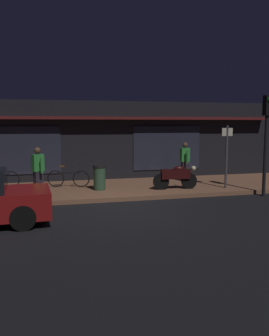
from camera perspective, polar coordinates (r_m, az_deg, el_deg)
ground_plane at (r=11.07m, az=-1.86°, el=-6.55°), size 60.00×60.00×0.00m
sidewalk_slab at (r=13.93m, az=-4.56°, el=-3.40°), size 18.00×4.00×0.15m
storefront_building at (r=17.07m, az=-6.59°, el=4.36°), size 18.00×3.30×3.60m
motorcycle at (r=13.53m, az=6.68°, el=-1.29°), size 1.70×0.55×0.97m
bicycle_extra at (r=14.11m, az=-10.55°, el=-1.58°), size 1.60×0.59×0.91m
person_photographer at (r=12.59m, az=-15.19°, el=-0.37°), size 0.44×0.58×1.67m
person_bystander at (r=15.43m, az=8.06°, el=1.15°), size 0.38×0.61×1.67m
sign_post at (r=14.02m, az=14.53°, el=2.38°), size 0.44×0.09×2.40m
trash_bin at (r=13.33m, az=-5.63°, el=-1.51°), size 0.48×0.48×0.93m
traffic_light_pole at (r=13.53m, az=20.38°, el=6.10°), size 0.24×0.33×3.60m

